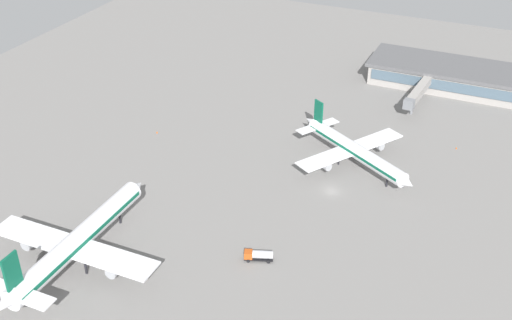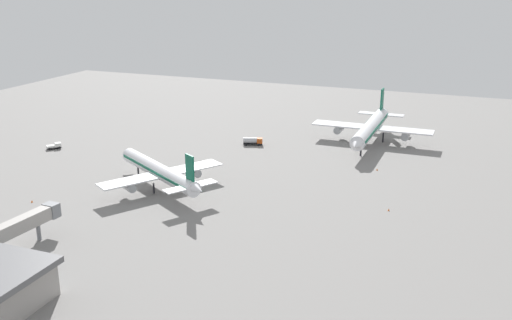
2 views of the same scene
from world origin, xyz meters
The scene contains 9 objects.
ground centered at (0.00, 0.00, 0.00)m, with size 288.00×288.00×0.00m, color gray.
terminal_building centered at (-21.17, -77.94, 3.80)m, with size 64.31×21.26×7.45m.
airplane_at_gate centered at (41.65, 48.67, 5.53)m, with size 39.81×49.84×15.20m.
airplane_taxiing centered at (-1.26, -14.59, 4.71)m, with size 37.98×31.88×12.96m.
fuel_truck centered at (6.05, 32.46, 1.39)m, with size 6.57×3.97×2.50m.
jet_bridge centered at (-9.48, -57.18, 5.14)m, with size 4.69×23.38×6.74m.
safety_cone_near_gate centered at (57.08, -8.18, 0.30)m, with size 0.44×0.44×0.60m, color #EA590C.
safety_cone_mid_apron centered at (-25.62, -34.97, 0.30)m, with size 0.44×0.44×0.60m, color #EA590C.
safety_cone_far_side centered at (48.96, 21.12, 0.30)m, with size 0.44×0.44×0.60m, color #EA590C.
Camera 1 is at (-38.28, 133.05, 92.33)m, focal length 45.28 mm.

